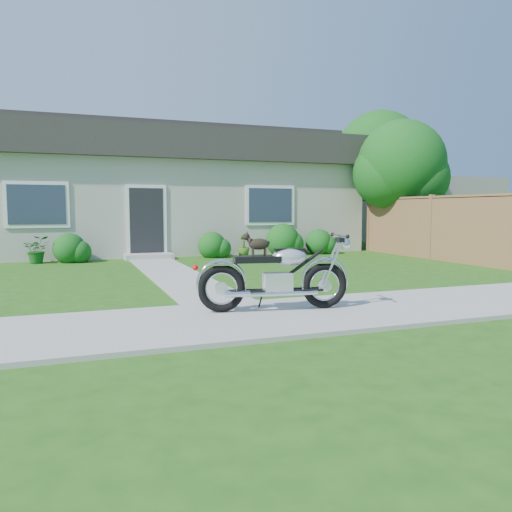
% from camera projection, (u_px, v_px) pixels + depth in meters
% --- Properties ---
extents(ground, '(80.00, 80.00, 0.00)m').
position_uv_depth(ground, '(343.00, 312.00, 7.19)').
color(ground, '#235114').
rests_on(ground, ground).
extents(sidewalk, '(24.00, 2.20, 0.04)m').
position_uv_depth(sidewalk, '(343.00, 310.00, 7.19)').
color(sidewalk, '#9E9B93').
rests_on(sidewalk, ground).
extents(walkway, '(1.20, 8.00, 0.03)m').
position_uv_depth(walkway, '(173.00, 273.00, 11.33)').
color(walkway, '#9E9B93').
rests_on(walkway, ground).
extents(house, '(12.60, 7.03, 4.50)m').
position_uv_depth(house, '(176.00, 190.00, 18.18)').
color(house, beige).
rests_on(house, ground).
extents(fence, '(0.12, 6.62, 1.90)m').
position_uv_depth(fence, '(431.00, 227.00, 14.65)').
color(fence, '#986944').
rests_on(fence, ground).
extents(tree_near, '(2.91, 2.90, 4.45)m').
position_uv_depth(tree_near, '(406.00, 168.00, 16.64)').
color(tree_near, '#3D2B1C').
rests_on(tree_near, ground).
extents(tree_far, '(3.44, 3.44, 5.27)m').
position_uv_depth(tree_far, '(383.00, 160.00, 19.37)').
color(tree_far, '#3D2B1C').
rests_on(tree_far, ground).
extents(shrub_row, '(8.62, 1.09, 1.09)m').
position_uv_depth(shrub_row, '(238.00, 243.00, 15.51)').
color(shrub_row, '#155117').
rests_on(shrub_row, ground).
extents(potted_plant_left, '(0.71, 0.63, 0.75)m').
position_uv_depth(potted_plant_left, '(37.00, 250.00, 13.56)').
color(potted_plant_left, '#155218').
rests_on(potted_plant_left, ground).
extents(potted_plant_right, '(0.49, 0.49, 0.68)m').
position_uv_depth(potted_plant_right, '(244.00, 245.00, 15.63)').
color(potted_plant_right, '#39641B').
rests_on(potted_plant_right, ground).
extents(motorcycle_with_dog, '(2.21, 0.68, 1.10)m').
position_uv_depth(motorcycle_with_dog, '(278.00, 276.00, 7.06)').
color(motorcycle_with_dog, black).
rests_on(motorcycle_with_dog, sidewalk).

